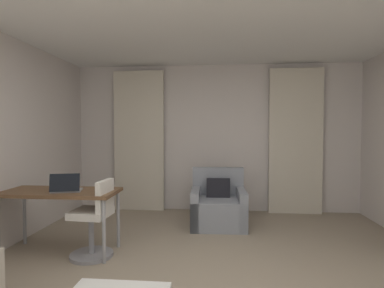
{
  "coord_description": "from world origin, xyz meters",
  "views": [
    {
      "loc": [
        0.08,
        -2.59,
        1.43
      ],
      "look_at": [
        -0.28,
        1.39,
        1.26
      ],
      "focal_mm": 29.17,
      "sensor_mm": 36.0,
      "label": 1
    }
  ],
  "objects_px": {
    "laptop": "(66,188)",
    "desk": "(61,196)",
    "desk_chair": "(95,223)",
    "armchair": "(218,207)"
  },
  "relations": [
    {
      "from": "armchair",
      "to": "desk",
      "type": "height_order",
      "value": "armchair"
    },
    {
      "from": "desk_chair",
      "to": "laptop",
      "type": "height_order",
      "value": "laptop"
    },
    {
      "from": "desk",
      "to": "laptop",
      "type": "distance_m",
      "value": 0.17
    },
    {
      "from": "desk",
      "to": "desk_chair",
      "type": "height_order",
      "value": "desk_chair"
    },
    {
      "from": "laptop",
      "to": "desk_chair",
      "type": "bearing_deg",
      "value": -1.96
    },
    {
      "from": "desk",
      "to": "desk_chair",
      "type": "relative_size",
      "value": 1.49
    },
    {
      "from": "laptop",
      "to": "desk",
      "type": "bearing_deg",
      "value": 146.34
    },
    {
      "from": "desk",
      "to": "laptop",
      "type": "xyz_separation_m",
      "value": [
        0.11,
        -0.07,
        0.11
      ]
    },
    {
      "from": "desk",
      "to": "laptop",
      "type": "relative_size",
      "value": 3.51
    },
    {
      "from": "armchair",
      "to": "laptop",
      "type": "height_order",
      "value": "laptop"
    }
  ]
}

